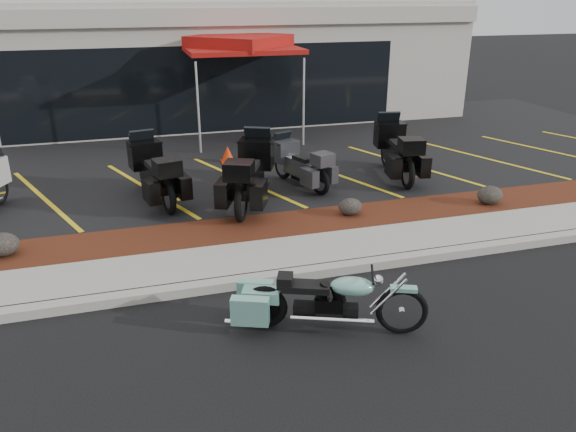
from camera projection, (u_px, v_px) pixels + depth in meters
name	position (u px, v px, depth m)	size (l,w,h in m)	color
ground	(324.00, 305.00, 8.31)	(90.00, 90.00, 0.00)	black
curb	(305.00, 273.00, 9.08)	(24.00, 0.25, 0.15)	gray
sidewalk	(293.00, 255.00, 9.70)	(24.00, 1.20, 0.15)	gray
mulch_bed	(275.00, 228.00, 10.77)	(24.00, 1.20, 0.16)	#351A0C
upper_lot	(224.00, 155.00, 15.58)	(26.00, 9.60, 0.15)	black
dealership_building	(191.00, 59.00, 20.43)	(18.00, 8.16, 4.00)	#A49D94
boulder_left	(2.00, 245.00, 9.41)	(0.56, 0.47, 0.40)	black
boulder_mid	(350.00, 207.00, 11.15)	(0.47, 0.40, 0.34)	black
boulder_right	(490.00, 195.00, 11.71)	(0.54, 0.45, 0.38)	black
hero_cruiser	(402.00, 304.00, 7.44)	(2.62, 0.66, 0.92)	#71B0A2
touring_black_front	(144.00, 160.00, 12.41)	(2.35, 0.90, 1.37)	black
touring_black_mid	(258.00, 159.00, 12.31)	(2.50, 0.96, 1.46)	black
touring_grey	(283.00, 155.00, 13.17)	(1.96, 0.75, 1.14)	#303136
touring_black_rear	(387.00, 139.00, 14.03)	(2.42, 0.92, 1.41)	black
traffic_cone	(228.00, 154.00, 14.63)	(0.35, 0.35, 0.41)	red
popup_canopy	(239.00, 45.00, 16.23)	(3.31, 3.31, 2.97)	silver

